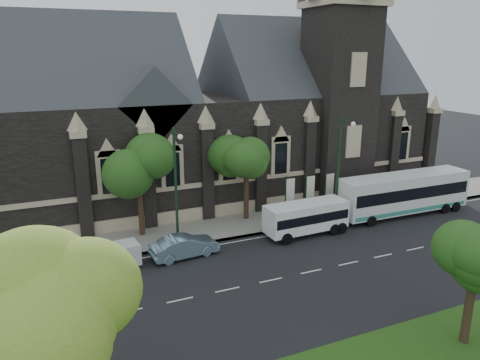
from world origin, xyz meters
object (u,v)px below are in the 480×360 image
car_far_red (59,274)px  box_trailer (122,254)px  banner_flag_left (289,194)px  tree_park_east (476,255)px  street_lamp_mid (176,182)px  tree_walk_left (140,165)px  sedan (184,246)px  tree_park_near (78,293)px  tour_coach (404,193)px  street_lamp_near (340,163)px  shuttle_bus (306,216)px  banner_flag_center (309,191)px  banner_flag_right (328,188)px  tree_walk_right (248,153)px

car_far_red → box_trailer: bearing=-75.6°
banner_flag_left → box_trailer: (-14.65, -3.43, -1.42)m
tree_park_east → street_lamp_mid: 19.32m
tree_walk_left → sedan: tree_walk_left is taller
tree_park_near → tour_coach: 32.18m
street_lamp_near → street_lamp_mid: same height
tree_park_near → shuttle_bus: (17.80, 14.40, -4.89)m
tree_park_near → banner_flag_left: 25.65m
tree_park_east → street_lamp_mid: bearing=121.8°
banner_flag_center → banner_flag_right: size_ratio=1.00×
tree_park_east → banner_flag_left: size_ratio=1.57×
street_lamp_near → car_far_red: 22.89m
tree_walk_left → street_lamp_near: bearing=-12.9°
tree_walk_left → street_lamp_near: size_ratio=0.85×
banner_flag_center → street_lamp_near: bearing=-48.1°
tour_coach → tree_park_east: bearing=-122.6°
tree_walk_right → banner_flag_center: size_ratio=1.95×
tree_walk_left → street_lamp_mid: bearing=-63.5°
tour_coach → box_trailer: (-24.73, -0.63, -1.04)m
street_lamp_mid → tour_coach: street_lamp_mid is taller
box_trailer → car_far_red: box_trailer is taller
tree_park_east → box_trailer: bearing=134.3°
shuttle_bus → tree_walk_right: bearing=117.2°
tour_coach → sedan: (-20.39, -0.64, -1.20)m
tree_park_near → tree_walk_right: size_ratio=1.10×
tree_park_east → sedan: size_ratio=1.30×
tour_coach → tree_walk_right: bearing=161.8°
tree_walk_left → banner_flag_left: 12.66m
banner_flag_left → street_lamp_near: bearing=-27.2°
box_trailer → car_far_red: bearing=-176.9°
street_lamp_near → car_far_red: size_ratio=2.18×
tree_park_near → banner_flag_right: tree_park_near is taller
sedan → shuttle_bus: bearing=-95.8°
tree_walk_left → tour_coach: bearing=-11.5°
car_far_red → tree_park_east: bearing=-123.2°
banner_flag_center → box_trailer: bearing=-168.3°
car_far_red → tree_walk_left: bearing=-44.0°
tree_walk_right → banner_flag_right: (7.08, -1.71, -3.43)m
tree_park_near → banner_flag_right: (22.06, 17.77, -4.03)m
box_trailer → car_far_red: 4.06m
banner_flag_center → tree_park_near: bearing=-138.5°
banner_flag_right → tree_park_east: bearing=-102.6°
tree_walk_left → tour_coach: 22.93m
tree_park_near → car_far_red: (-0.58, 13.62, -5.71)m
tree_park_near → shuttle_bus: bearing=39.0°
banner_flag_right → shuttle_bus: bearing=-141.7°
banner_flag_left → box_trailer: size_ratio=1.23×
tree_park_near → shuttle_bus: 23.41m
banner_flag_left → car_far_red: banner_flag_left is taller
tree_walk_right → tree_walk_left: tree_walk_right is taller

